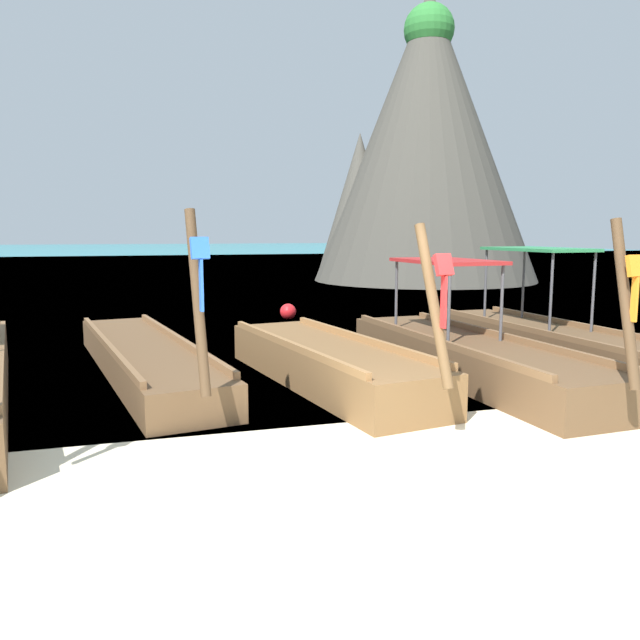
# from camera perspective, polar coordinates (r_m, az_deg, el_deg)

# --- Properties ---
(ground) EXTENTS (120.00, 120.00, 0.00)m
(ground) POSITION_cam_1_polar(r_m,az_deg,el_deg) (6.30, 10.08, -13.74)
(ground) COLOR beige
(sea_water) EXTENTS (120.00, 120.00, 0.00)m
(sea_water) POSITION_cam_1_polar(r_m,az_deg,el_deg) (67.16, -14.01, 5.78)
(sea_water) COLOR teal
(sea_water) RESTS_ON ground
(longtail_boat_blue_ribbon) EXTENTS (2.36, 7.05, 2.59)m
(longtail_boat_blue_ribbon) POSITION_cam_1_polar(r_m,az_deg,el_deg) (10.69, -15.62, -3.38)
(longtail_boat_blue_ribbon) COLOR brown
(longtail_boat_blue_ribbon) RESTS_ON ground
(longtail_boat_red_ribbon) EXTENTS (2.13, 5.65, 2.42)m
(longtail_boat_red_ribbon) POSITION_cam_1_polar(r_m,az_deg,el_deg) (9.63, 0.71, -3.97)
(longtail_boat_red_ribbon) COLOR brown
(longtail_boat_red_ribbon) RESTS_ON ground
(longtail_boat_orange_ribbon) EXTENTS (1.70, 6.46, 2.48)m
(longtail_boat_orange_ribbon) POSITION_cam_1_polar(r_m,az_deg,el_deg) (10.40, 13.32, -3.13)
(longtail_boat_orange_ribbon) COLOR brown
(longtail_boat_orange_ribbon) RESTS_ON ground
(longtail_boat_pink_ribbon) EXTENTS (1.70, 7.43, 2.31)m
(longtail_boat_pink_ribbon) POSITION_cam_1_polar(r_m,az_deg,el_deg) (12.69, 21.19, -1.67)
(longtail_boat_pink_ribbon) COLOR brown
(longtail_boat_pink_ribbon) RESTS_ON ground
(karst_rock) EXTENTS (10.61, 10.61, 13.48)m
(karst_rock) POSITION_cam_1_polar(r_m,az_deg,el_deg) (31.20, 9.18, 15.66)
(karst_rock) COLOR #47443D
(karst_rock) RESTS_ON ground
(mooring_buoy_near) EXTENTS (0.43, 0.43, 0.43)m
(mooring_buoy_near) POSITION_cam_1_polar(r_m,az_deg,el_deg) (16.72, -2.91, 0.77)
(mooring_buoy_near) COLOR red
(mooring_buoy_near) RESTS_ON sea_water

